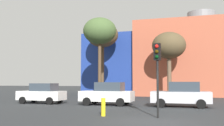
% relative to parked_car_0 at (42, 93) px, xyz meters
% --- Properties ---
extents(ground_plane, '(200.00, 200.00, 0.00)m').
position_rel_parked_car_0_xyz_m(ground_plane, '(10.76, -8.02, -0.88)').
color(ground_plane, '#2D3033').
extents(building_backdrop, '(33.22, 12.87, 12.10)m').
position_rel_parked_car_0_xyz_m(building_backdrop, '(14.36, 19.70, 3.96)').
color(building_backdrop, '#B2563D').
rests_on(building_backdrop, ground_plane).
extents(parked_car_0, '(4.07, 2.00, 1.76)m').
position_rel_parked_car_0_xyz_m(parked_car_0, '(0.00, 0.00, 0.00)').
color(parked_car_0, white).
rests_on(parked_car_0, ground_plane).
extents(parked_car_1, '(4.30, 2.11, 1.86)m').
position_rel_parked_car_0_xyz_m(parked_car_1, '(6.04, 0.00, 0.05)').
color(parked_car_1, white).
rests_on(parked_car_1, ground_plane).
extents(parked_car_2, '(4.37, 2.14, 1.90)m').
position_rel_parked_car_0_xyz_m(parked_car_2, '(11.91, 0.00, 0.07)').
color(parked_car_2, silver).
rests_on(parked_car_2, ground_plane).
extents(traffic_light_island, '(0.37, 0.37, 3.94)m').
position_rel_parked_car_0_xyz_m(traffic_light_island, '(10.86, -6.65, 2.02)').
color(traffic_light_island, black).
rests_on(traffic_light_island, ground_plane).
extents(bare_tree_0, '(4.07, 4.07, 9.59)m').
position_rel_parked_car_0_xyz_m(bare_tree_0, '(1.80, 11.36, 6.99)').
color(bare_tree_0, brown).
rests_on(bare_tree_0, ground_plane).
extents(bare_tree_1, '(3.90, 3.90, 7.67)m').
position_rel_parked_car_0_xyz_m(bare_tree_1, '(10.28, 10.31, 5.15)').
color(bare_tree_1, brown).
rests_on(bare_tree_1, ground_plane).
extents(bare_tree_2, '(3.65, 3.65, 8.94)m').
position_rel_parked_car_0_xyz_m(bare_tree_2, '(3.12, 6.45, 6.52)').
color(bare_tree_2, brown).
rests_on(bare_tree_2, ground_plane).
extents(bollard_yellow_0, '(0.24, 0.24, 1.00)m').
position_rel_parked_car_0_xyz_m(bollard_yellow_0, '(7.86, -6.70, -0.38)').
color(bollard_yellow_0, yellow).
rests_on(bollard_yellow_0, ground_plane).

